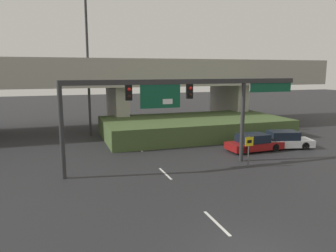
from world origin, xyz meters
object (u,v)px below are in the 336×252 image
at_px(speed_limit_sign, 249,147).
at_px(parked_sedan_mid_right, 284,140).
at_px(highway_light_pole_near, 87,52).
at_px(signal_gantry, 180,96).
at_px(parked_sedan_near_right, 254,143).

distance_m(speed_limit_sign, parked_sedan_mid_right, 7.10).
bearing_deg(speed_limit_sign, highway_light_pole_near, 121.79).
bearing_deg(signal_gantry, speed_limit_sign, -19.21).
bearing_deg(highway_light_pole_near, signal_gantry, -70.30).
xyz_separation_m(speed_limit_sign, highway_light_pole_near, (-8.96, 14.46, 6.77)).
xyz_separation_m(highway_light_pole_near, parked_sedan_near_right, (11.88, -10.58, -7.52)).
bearing_deg(parked_sedan_mid_right, signal_gantry, -153.26).
xyz_separation_m(signal_gantry, speed_limit_sign, (4.33, -1.51, -3.37)).
distance_m(signal_gantry, highway_light_pole_near, 14.17).
relative_size(parked_sedan_near_right, parked_sedan_mid_right, 0.96).
xyz_separation_m(signal_gantry, parked_sedan_near_right, (7.25, 2.37, -4.12)).
distance_m(highway_light_pole_near, parked_sedan_mid_right, 19.68).
xyz_separation_m(signal_gantry, highway_light_pole_near, (-4.64, 12.95, 3.41)).
bearing_deg(parked_sedan_near_right, signal_gantry, -163.90).
bearing_deg(speed_limit_sign, parked_sedan_near_right, 53.03).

